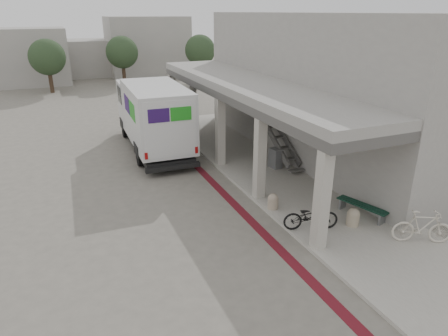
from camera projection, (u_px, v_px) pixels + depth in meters
name	position (u px, v px, depth m)	size (l,w,h in m)	color
ground	(215.00, 214.00, 14.92)	(120.00, 120.00, 0.00)	#666057
bike_lane_stripe	(219.00, 189.00, 16.99)	(0.35, 40.00, 0.01)	#5C121C
sidewalk	(305.00, 194.00, 16.35)	(4.40, 28.00, 0.12)	gray
transit_building	(307.00, 89.00, 20.01)	(7.60, 17.00, 7.00)	gray
distant_backdrop	(68.00, 54.00, 43.59)	(28.00, 10.00, 6.50)	gray
tree_left	(47.00, 57.00, 35.88)	(3.20, 3.20, 4.80)	#38281C
tree_mid	(122.00, 52.00, 40.15)	(3.20, 3.20, 4.80)	#38281C
tree_right	(200.00, 50.00, 42.21)	(3.20, 3.20, 4.80)	#38281C
fedex_truck	(153.00, 115.00, 21.22)	(2.94, 8.56, 3.61)	black
bench	(362.00, 208.00, 14.41)	(0.97, 1.94, 0.45)	slate
bollard_near	(353.00, 217.00, 13.78)	(0.43, 0.43, 0.64)	#9E9078
bollard_far	(273.00, 201.00, 14.97)	(0.40, 0.40, 0.60)	gray
utility_cabinet	(276.00, 158.00, 18.83)	(0.42, 0.56, 0.94)	gray
bicycle_black	(311.00, 216.00, 13.46)	(0.65, 1.87, 0.98)	black
bicycle_cream	(422.00, 227.00, 12.66)	(0.53, 1.86, 1.12)	beige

